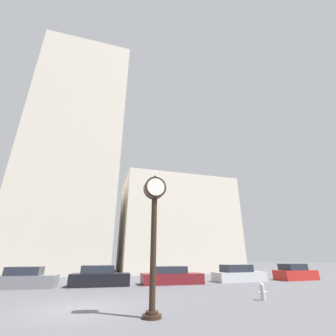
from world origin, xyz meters
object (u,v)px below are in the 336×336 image
object	(u,v)px
car_grey	(26,279)
car_maroon	(171,276)
street_clock	(154,221)
fire_hydrant_near	(262,291)
car_red	(295,273)
car_black	(100,277)
car_silver	(238,274)

from	to	relation	value
car_grey	car_maroon	xyz separation A→B (m)	(10.36, -0.31, -0.02)
street_clock	fire_hydrant_near	bearing A→B (deg)	17.88
car_maroon	car_red	size ratio (longest dim) A/B	1.23
car_red	fire_hydrant_near	world-z (taller)	car_red
car_maroon	car_red	distance (m)	12.22
car_black	fire_hydrant_near	world-z (taller)	car_black
street_clock	car_maroon	size ratio (longest dim) A/B	1.06
car_silver	car_red	distance (m)	5.92
car_red	fire_hydrant_near	bearing A→B (deg)	-143.63
car_grey	car_maroon	world-z (taller)	car_grey
car_grey	car_red	size ratio (longest dim) A/B	1.01
car_maroon	street_clock	bearing A→B (deg)	-108.48
street_clock	car_red	bearing A→B (deg)	32.61
car_black	car_silver	xyz separation A→B (m)	(11.77, 0.31, -0.03)
car_silver	car_black	bearing A→B (deg)	179.30
car_maroon	car_silver	size ratio (longest dim) A/B	1.04
car_red	street_clock	bearing A→B (deg)	-150.65
street_clock	car_silver	xyz separation A→B (m)	(10.09, 10.48, -2.70)
car_silver	car_red	xyz separation A→B (m)	(5.91, -0.24, 0.03)
car_maroon	fire_hydrant_near	size ratio (longest dim) A/B	6.35
car_silver	car_red	bearing A→B (deg)	-4.49
street_clock	fire_hydrant_near	distance (m)	6.89
car_red	fire_hydrant_near	xyz separation A→B (m)	(-10.04, -8.32, -0.20)
street_clock	car_grey	bearing A→B (deg)	122.26
car_grey	car_red	distance (m)	22.58
car_black	car_red	bearing A→B (deg)	3.60
fire_hydrant_near	car_red	bearing A→B (deg)	39.63
car_black	fire_hydrant_near	xyz separation A→B (m)	(7.64, -8.25, -0.20)
street_clock	car_black	bearing A→B (deg)	99.41
car_grey	car_silver	xyz separation A→B (m)	(16.67, 0.05, -0.00)
car_grey	car_maroon	bearing A→B (deg)	0.71
car_maroon	fire_hydrant_near	world-z (taller)	car_maroon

